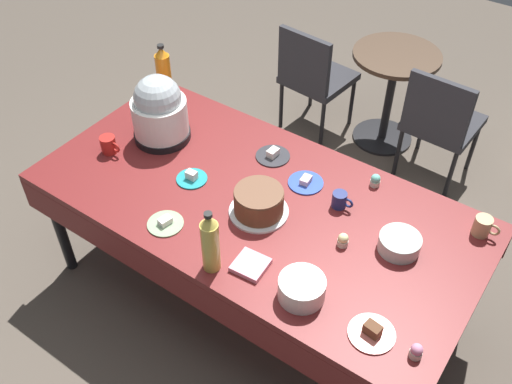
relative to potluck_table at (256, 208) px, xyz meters
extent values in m
plane|color=brown|center=(0.00, 0.00, -0.69)|extent=(9.00, 9.00, 0.00)
cube|color=maroon|center=(0.00, 0.00, 0.04)|extent=(2.20, 1.10, 0.04)
cylinder|color=black|center=(-1.02, -0.47, -0.33)|extent=(0.06, 0.06, 0.71)
cylinder|color=black|center=(-1.02, 0.47, -0.33)|extent=(0.06, 0.06, 0.71)
cylinder|color=black|center=(1.02, 0.47, -0.33)|extent=(0.06, 0.06, 0.71)
cube|color=maroon|center=(0.00, -0.55, -0.07)|extent=(2.20, 0.01, 0.18)
cube|color=maroon|center=(0.00, 0.55, -0.07)|extent=(2.20, 0.01, 0.18)
cylinder|color=silver|center=(0.06, -0.06, 0.07)|extent=(0.29, 0.29, 0.01)
cylinder|color=brown|center=(0.06, -0.06, 0.13)|extent=(0.24, 0.24, 0.12)
cylinder|color=brown|center=(0.06, -0.06, 0.19)|extent=(0.23, 0.23, 0.01)
cylinder|color=black|center=(-0.70, 0.11, 0.08)|extent=(0.31, 0.31, 0.04)
cylinder|color=white|center=(-0.70, 0.11, 0.20)|extent=(0.30, 0.30, 0.20)
sphere|color=#B2BCC1|center=(-0.70, 0.11, 0.32)|extent=(0.25, 0.25, 0.25)
cylinder|color=#B2C6BC|center=(0.70, 0.10, 0.10)|extent=(0.19, 0.19, 0.07)
cylinder|color=silver|center=(0.48, -0.37, 0.11)|extent=(0.20, 0.20, 0.10)
cylinder|color=teal|center=(-0.35, -0.07, 0.07)|extent=(0.16, 0.16, 0.01)
cube|color=white|center=(-0.35, -0.07, 0.09)|extent=(0.06, 0.04, 0.04)
cylinder|color=#2D4CB2|center=(0.14, 0.24, 0.07)|extent=(0.18, 0.18, 0.01)
cube|color=beige|center=(0.14, 0.24, 0.08)|extent=(0.05, 0.07, 0.03)
cylinder|color=#2D2D33|center=(-0.11, 0.32, 0.07)|extent=(0.18, 0.18, 0.01)
cube|color=white|center=(-0.11, 0.32, 0.09)|extent=(0.05, 0.07, 0.04)
cylinder|color=#E07266|center=(0.81, -0.36, 0.07)|extent=(0.19, 0.19, 0.01)
cube|color=brown|center=(0.81, -0.36, 0.09)|extent=(0.07, 0.06, 0.05)
cylinder|color=#8CA87F|center=(-0.25, -0.38, 0.07)|extent=(0.17, 0.17, 0.01)
cube|color=white|center=(-0.25, -0.38, 0.09)|extent=(0.05, 0.07, 0.03)
cylinder|color=beige|center=(0.43, 0.43, 0.08)|extent=(0.05, 0.05, 0.03)
sphere|color=#6BC6B2|center=(0.43, 0.43, 0.11)|extent=(0.05, 0.05, 0.05)
cylinder|color=beige|center=(0.49, -0.02, 0.08)|extent=(0.05, 0.05, 0.03)
sphere|color=beige|center=(0.49, -0.02, 0.11)|extent=(0.05, 0.05, 0.05)
cylinder|color=beige|center=(0.99, -0.35, 0.08)|extent=(0.05, 0.05, 0.03)
sphere|color=pink|center=(0.99, -0.35, 0.11)|extent=(0.05, 0.05, 0.05)
cylinder|color=gold|center=(0.08, -0.45, 0.19)|extent=(0.08, 0.08, 0.26)
cone|color=gold|center=(0.08, -0.45, 0.35)|extent=(0.07, 0.07, 0.05)
cylinder|color=black|center=(0.08, -0.45, 0.38)|extent=(0.04, 0.04, 0.02)
cylinder|color=orange|center=(-0.97, 0.44, 0.19)|extent=(0.09, 0.09, 0.26)
cone|color=orange|center=(-0.97, 0.44, 0.34)|extent=(0.08, 0.08, 0.05)
cylinder|color=black|center=(-0.97, 0.44, 0.38)|extent=(0.04, 0.04, 0.02)
cylinder|color=navy|center=(0.35, 0.19, 0.10)|extent=(0.07, 0.07, 0.08)
torus|color=navy|center=(0.40, 0.19, 0.11)|extent=(0.05, 0.01, 0.05)
cylinder|color=tan|center=(0.97, 0.41, 0.11)|extent=(0.08, 0.08, 0.10)
torus|color=tan|center=(1.02, 0.41, 0.11)|extent=(0.06, 0.01, 0.06)
cylinder|color=#B2231E|center=(-0.85, -0.15, 0.11)|extent=(0.08, 0.08, 0.10)
torus|color=#B2231E|center=(-0.80, -0.15, 0.11)|extent=(0.06, 0.01, 0.06)
cube|color=pink|center=(0.22, -0.36, 0.07)|extent=(0.15, 0.15, 0.02)
cube|color=#333338|center=(-0.55, 1.58, -0.26)|extent=(0.48, 0.48, 0.05)
cube|color=#333338|center=(-0.57, 1.38, -0.04)|extent=(0.42, 0.08, 0.40)
cylinder|color=black|center=(-0.34, 1.75, -0.49)|extent=(0.03, 0.03, 0.40)
cylinder|color=black|center=(-0.72, 1.79, -0.49)|extent=(0.03, 0.03, 0.40)
cylinder|color=black|center=(-0.38, 1.37, -0.49)|extent=(0.03, 0.03, 0.40)
cylinder|color=black|center=(-0.76, 1.41, -0.49)|extent=(0.03, 0.03, 0.40)
cube|color=#333338|center=(0.40, 1.58, -0.26)|extent=(0.46, 0.46, 0.05)
cube|color=#333338|center=(0.39, 1.38, -0.04)|extent=(0.42, 0.06, 0.40)
cylinder|color=black|center=(0.60, 1.76, -0.49)|extent=(0.03, 0.03, 0.40)
cylinder|color=black|center=(0.22, 1.78, -0.49)|extent=(0.03, 0.03, 0.40)
cylinder|color=black|center=(0.58, 1.38, -0.49)|extent=(0.03, 0.03, 0.40)
cylinder|color=black|center=(0.20, 1.40, -0.49)|extent=(0.03, 0.03, 0.40)
cylinder|color=#473323|center=(-0.05, 1.73, 0.02)|extent=(0.60, 0.60, 0.03)
cylinder|color=black|center=(-0.05, 1.73, -0.33)|extent=(0.06, 0.06, 0.67)
cylinder|color=black|center=(-0.05, 1.73, -0.68)|extent=(0.44, 0.44, 0.02)
camera|label=1|loc=(1.17, -1.67, 2.03)|focal=40.80mm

